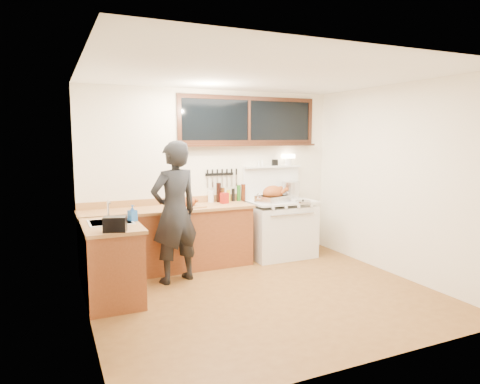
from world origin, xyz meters
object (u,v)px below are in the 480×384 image
vintage_stove (280,227)px  man (175,212)px  cutting_board (189,204)px  roast_turkey (273,195)px

vintage_stove → man: 1.96m
cutting_board → roast_turkey: 1.34m
vintage_stove → man: man is taller
cutting_board → roast_turkey: roast_turkey is taller
vintage_stove → cutting_board: (-1.52, -0.05, 0.49)m
roast_turkey → man: bearing=-166.8°
vintage_stove → man: bearing=-165.3°
vintage_stove → cutting_board: size_ratio=3.52×
man → roast_turkey: man is taller
man → roast_turkey: bearing=13.2°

